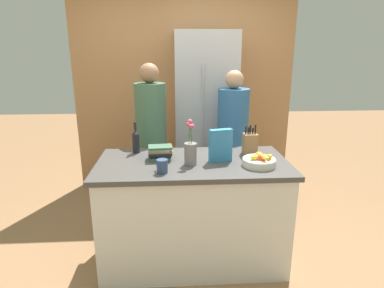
% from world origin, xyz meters
% --- Properties ---
extents(ground_plane, '(14.00, 14.00, 0.00)m').
position_xyz_m(ground_plane, '(0.00, 0.00, 0.00)').
color(ground_plane, '#936B47').
extents(kitchen_island, '(1.57, 0.79, 0.90)m').
position_xyz_m(kitchen_island, '(0.00, 0.00, 0.45)').
color(kitchen_island, silver).
rests_on(kitchen_island, ground_plane).
extents(back_wall_wood, '(2.77, 0.12, 2.60)m').
position_xyz_m(back_wall_wood, '(0.00, 1.69, 1.30)').
color(back_wall_wood, '#AD7A4C').
rests_on(back_wall_wood, ground_plane).
extents(refrigerator, '(0.71, 0.62, 1.99)m').
position_xyz_m(refrigerator, '(0.23, 1.33, 1.00)').
color(refrigerator, '#B7B7BC').
rests_on(refrigerator, ground_plane).
extents(fruit_bowl, '(0.26, 0.26, 0.10)m').
position_xyz_m(fruit_bowl, '(0.52, -0.13, 0.94)').
color(fruit_bowl, silver).
rests_on(fruit_bowl, kitchen_island).
extents(knife_block, '(0.12, 0.10, 0.26)m').
position_xyz_m(knife_block, '(0.51, 0.16, 1.00)').
color(knife_block, olive).
rests_on(knife_block, kitchen_island).
extents(flower_vase, '(0.10, 0.10, 0.37)m').
position_xyz_m(flower_vase, '(-0.02, -0.07, 1.02)').
color(flower_vase, gray).
rests_on(flower_vase, kitchen_island).
extents(cereal_box, '(0.20, 0.10, 0.27)m').
position_xyz_m(cereal_box, '(0.23, -0.01, 1.04)').
color(cereal_box, teal).
rests_on(cereal_box, kitchen_island).
extents(coffee_mug, '(0.09, 0.11, 0.10)m').
position_xyz_m(coffee_mug, '(-0.24, -0.24, 0.95)').
color(coffee_mug, '#334770').
rests_on(coffee_mug, kitchen_island).
extents(book_stack, '(0.20, 0.16, 0.12)m').
position_xyz_m(book_stack, '(-0.27, 0.07, 0.96)').
color(book_stack, '#3D6047').
rests_on(book_stack, kitchen_island).
extents(bottle_oil, '(0.06, 0.06, 0.28)m').
position_xyz_m(bottle_oil, '(-0.49, 0.27, 1.01)').
color(bottle_oil, black).
rests_on(bottle_oil, kitchen_island).
extents(bottle_vinegar, '(0.06, 0.06, 0.21)m').
position_xyz_m(bottle_vinegar, '(0.53, 0.31, 0.99)').
color(bottle_vinegar, black).
rests_on(bottle_vinegar, kitchen_island).
extents(person_at_sink, '(0.31, 0.31, 1.66)m').
position_xyz_m(person_at_sink, '(-0.38, 0.72, 0.94)').
color(person_at_sink, '#383842').
rests_on(person_at_sink, ground_plane).
extents(person_in_blue, '(0.32, 0.32, 1.59)m').
position_xyz_m(person_in_blue, '(0.47, 0.76, 0.90)').
color(person_in_blue, '#383842').
rests_on(person_in_blue, ground_plane).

